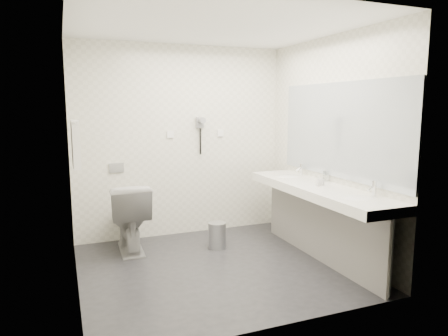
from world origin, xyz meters
name	(u,v)px	position (x,y,z in m)	size (l,w,h in m)	color
floor	(216,267)	(0.00, 0.00, 0.00)	(2.80, 2.80, 0.00)	#26252A
ceiling	(215,25)	(0.00, 0.00, 2.50)	(2.80, 2.80, 0.00)	white
wall_back	(181,142)	(0.00, 1.30, 1.25)	(2.80, 2.80, 0.00)	white
wall_front	(278,170)	(0.00, -1.30, 1.25)	(2.80, 2.80, 0.00)	white
wall_left	(71,158)	(-1.40, 0.00, 1.25)	(2.60, 2.60, 0.00)	white
wall_right	(329,147)	(1.40, 0.00, 1.25)	(2.60, 2.60, 0.00)	white
vanity_counter	(318,190)	(1.12, -0.20, 0.80)	(0.55, 2.20, 0.10)	white
vanity_panel	(318,227)	(1.15, -0.20, 0.38)	(0.03, 2.15, 0.75)	gray
vanity_post_near	(389,258)	(1.18, -1.24, 0.38)	(0.06, 0.06, 0.75)	silver
vanity_post_far	(276,206)	(1.18, 0.84, 0.38)	(0.06, 0.06, 0.75)	silver
mirror	(340,130)	(1.39, -0.20, 1.45)	(0.02, 2.20, 1.05)	#B2BCC6
basin_near	(357,199)	(1.12, -0.85, 0.83)	(0.40, 0.31, 0.05)	white
basin_far	(288,177)	(1.12, 0.45, 0.83)	(0.40, 0.31, 0.05)	white
faucet_near	(374,188)	(1.32, -0.85, 0.92)	(0.04, 0.04, 0.15)	silver
faucet_far	(301,169)	(1.32, 0.45, 0.92)	(0.04, 0.04, 0.15)	silver
soap_bottle_a	(322,181)	(1.17, -0.20, 0.90)	(0.05, 0.05, 0.10)	beige
soap_bottle_c	(318,181)	(1.11, -0.23, 0.90)	(0.04, 0.04, 0.11)	beige
glass_left	(326,176)	(1.36, -0.01, 0.91)	(0.07, 0.07, 0.12)	silver
toilet	(129,217)	(-0.77, 0.89, 0.41)	(0.46, 0.81, 0.82)	white
flush_plate	(117,168)	(-0.85, 1.29, 0.95)	(0.18, 0.02, 0.12)	#B2B5BA
pedal_bin	(217,236)	(0.22, 0.56, 0.15)	(0.22, 0.22, 0.30)	#B2B5BA
bin_lid	(217,223)	(0.22, 0.56, 0.31)	(0.22, 0.22, 0.01)	#B2B5BA
towel_rail	(73,122)	(-1.35, 0.55, 1.55)	(0.02, 0.02, 0.62)	silver
towel_near	(76,145)	(-1.34, 0.41, 1.33)	(0.07, 0.24, 0.48)	white
towel_far	(75,143)	(-1.34, 0.69, 1.33)	(0.07, 0.24, 0.48)	white
dryer_cradle	(200,122)	(0.25, 1.27, 1.50)	(0.10, 0.04, 0.14)	gray
dryer_barrel	(202,120)	(0.25, 1.20, 1.53)	(0.08, 0.08, 0.14)	gray
dryer_cord	(200,141)	(0.25, 1.26, 1.25)	(0.02, 0.02, 0.35)	black
switch_plate_a	(170,134)	(-0.15, 1.29, 1.35)	(0.09, 0.02, 0.09)	white
switch_plate_b	(220,133)	(0.55, 1.29, 1.35)	(0.09, 0.02, 0.09)	white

